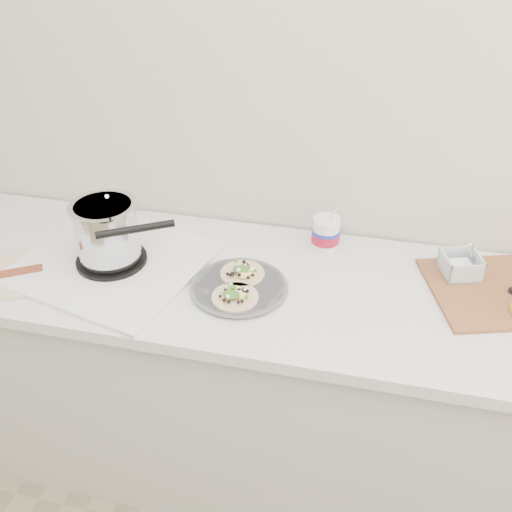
% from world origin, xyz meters
% --- Properties ---
extents(counter, '(2.44, 0.66, 0.90)m').
position_xyz_m(counter, '(0.00, 1.43, 0.45)').
color(counter, beige).
rests_on(counter, ground).
extents(stove, '(0.65, 0.62, 0.26)m').
position_xyz_m(stove, '(-0.58, 1.39, 0.99)').
color(stove, silver).
rests_on(stove, counter).
extents(taco_plate, '(0.30, 0.30, 0.04)m').
position_xyz_m(taco_plate, '(-0.16, 1.36, 0.92)').
color(taco_plate, '#5C5C63').
rests_on(taco_plate, counter).
extents(tub, '(0.09, 0.09, 0.21)m').
position_xyz_m(tub, '(0.07, 1.64, 0.97)').
color(tub, white).
rests_on(tub, counter).
extents(cutboard, '(0.58, 0.48, 0.08)m').
position_xyz_m(cutboard, '(0.64, 1.54, 0.92)').
color(cutboard, brown).
rests_on(cutboard, counter).
extents(bacon_plate, '(0.25, 0.25, 0.02)m').
position_xyz_m(bacon_plate, '(-0.85, 1.26, 0.91)').
color(bacon_plate, '#D0B88B').
rests_on(bacon_plate, counter).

